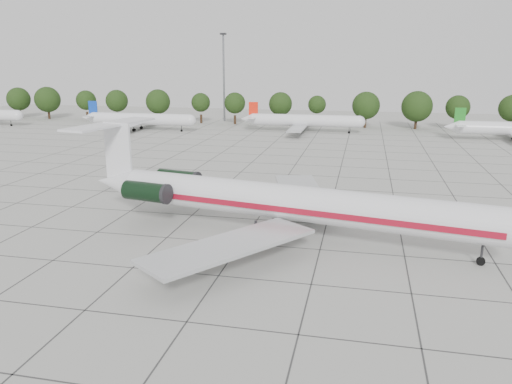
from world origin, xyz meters
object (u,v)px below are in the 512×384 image
(floodlight_mast, at_px, (224,72))
(main_airliner, at_px, (273,200))
(bg_airliner_b, at_px, (140,119))
(bg_airliner_c, at_px, (304,121))

(floodlight_mast, bearing_deg, main_airliner, -71.37)
(main_airliner, relative_size, bg_airliner_b, 1.65)
(bg_airliner_b, relative_size, bg_airliner_c, 1.00)
(bg_airliner_b, height_order, floodlight_mast, floodlight_mast)
(bg_airliner_b, bearing_deg, main_airliner, -56.03)
(bg_airliner_b, height_order, bg_airliner_c, same)
(main_airliner, xyz_separation_m, floodlight_mast, (-32.68, 96.94, 10.39))
(main_airliner, xyz_separation_m, bg_airliner_c, (-6.21, 77.89, -0.98))
(bg_airliner_b, relative_size, floodlight_mast, 1.11)
(main_airliner, relative_size, bg_airliner_c, 1.65)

